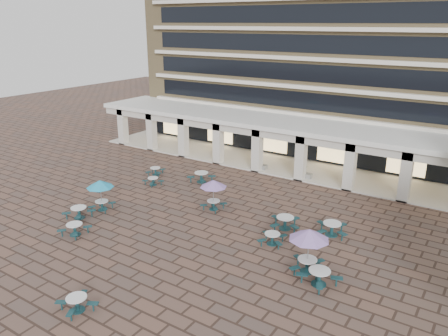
{
  "coord_description": "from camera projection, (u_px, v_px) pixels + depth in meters",
  "views": [
    {
      "loc": [
        16.05,
        -20.65,
        12.96
      ],
      "look_at": [
        0.5,
        3.0,
        3.41
      ],
      "focal_mm": 35.0,
      "sensor_mm": 36.0,
      "label": 1
    }
  ],
  "objects": [
    {
      "name": "ground",
      "position": [
        193.0,
        228.0,
        28.84
      ],
      "size": [
        120.0,
        120.0,
        0.0
      ],
      "primitive_type": "plane",
      "color": "brown",
      "rests_on": "ground"
    },
    {
      "name": "apartment_building",
      "position": [
        340.0,
        25.0,
        44.98
      ],
      "size": [
        40.0,
        15.5,
        25.2
      ],
      "color": "#9E8559",
      "rests_on": "ground"
    },
    {
      "name": "retail_arcade",
      "position": [
        291.0,
        137.0,
        39.6
      ],
      "size": [
        42.0,
        6.6,
        4.4
      ],
      "color": "white",
      "rests_on": "ground"
    },
    {
      "name": "picnic_table_0",
      "position": [
        75.0,
        228.0,
        27.74
      ],
      "size": [
        1.86,
        1.86,
        0.76
      ],
      "rotation": [
        0.0,
        0.0,
        0.14
      ],
      "color": "#163F43",
      "rests_on": "ground"
    },
    {
      "name": "picnic_table_2",
      "position": [
        77.0,
        302.0,
        20.45
      ],
      "size": [
        1.92,
        1.92,
        0.74
      ],
      "rotation": [
        0.0,
        0.0,
        -0.26
      ],
      "color": "#163F43",
      "rests_on": "ground"
    },
    {
      "name": "picnic_table_3",
      "position": [
        319.0,
        276.0,
        22.46
      ],
      "size": [
        2.31,
        2.31,
        0.85
      ],
      "rotation": [
        0.0,
        0.0,
        -0.39
      ],
      "color": "#163F43",
      "rests_on": "ground"
    },
    {
      "name": "picnic_table_4",
      "position": [
        100.0,
        185.0,
        30.94
      ],
      "size": [
        1.96,
        1.96,
        2.26
      ],
      "rotation": [
        0.0,
        0.0,
        0.32
      ],
      "color": "#163F43",
      "rests_on": "ground"
    },
    {
      "name": "picnic_table_5",
      "position": [
        79.0,
        212.0,
        30.11
      ],
      "size": [
        1.89,
        1.89,
        0.8
      ],
      "rotation": [
        0.0,
        0.0,
        0.07
      ],
      "color": "#163F43",
      "rests_on": "ground"
    },
    {
      "name": "picnic_table_6",
      "position": [
        213.0,
        185.0,
        31.02
      ],
      "size": [
        1.95,
        1.95,
        2.25
      ],
      "rotation": [
        0.0,
        0.0,
        -0.01
      ],
      "color": "#163F43",
      "rests_on": "ground"
    },
    {
      "name": "picnic_table_7",
      "position": [
        285.0,
        222.0,
        28.53
      ],
      "size": [
        2.34,
        2.34,
        0.86
      ],
      "rotation": [
        0.0,
        0.0,
        0.41
      ],
      "color": "#163F43",
      "rests_on": "ground"
    },
    {
      "name": "picnic_table_8",
      "position": [
        155.0,
        170.0,
        38.63
      ],
      "size": [
        1.82,
        1.82,
        0.67
      ],
      "rotation": [
        0.0,
        0.0,
        0.36
      ],
      "color": "#163F43",
      "rests_on": "ground"
    },
    {
      "name": "picnic_table_9",
      "position": [
        201.0,
        176.0,
        36.85
      ],
      "size": [
        2.07,
        2.07,
        0.87
      ],
      "rotation": [
        0.0,
        0.0,
        -0.1
      ],
      "color": "#163F43",
      "rests_on": "ground"
    },
    {
      "name": "picnic_table_10",
      "position": [
        272.0,
        238.0,
        26.58
      ],
      "size": [
        1.84,
        1.84,
        0.72
      ],
      "rotation": [
        0.0,
        0.0,
        0.21
      ],
      "color": "#163F43",
      "rests_on": "ground"
    },
    {
      "name": "picnic_table_11",
      "position": [
        309.0,
        236.0,
        23.08
      ],
      "size": [
        2.2,
        2.2,
        2.54
      ],
      "rotation": [
        0.0,
        0.0,
        0.25
      ],
      "color": "#163F43",
      "rests_on": "ground"
    },
    {
      "name": "picnic_table_12",
      "position": [
        153.0,
        181.0,
        36.23
      ],
      "size": [
        1.67,
        1.67,
        0.65
      ],
      "rotation": [
        0.0,
        0.0,
        -0.24
      ],
      "color": "#163F43",
      "rests_on": "ground"
    },
    {
      "name": "picnic_table_13",
      "position": [
        332.0,
        228.0,
        27.67
      ],
      "size": [
        2.32,
        2.32,
        0.86
      ],
      "rotation": [
        0.0,
        0.0,
        0.36
      ],
      "color": "#163F43",
      "rests_on": "ground"
    },
    {
      "name": "planter_left",
      "position": [
        259.0,
        165.0,
        40.04
      ],
      "size": [
        1.5,
        0.67,
        1.14
      ],
      "color": "gray",
      "rests_on": "ground"
    },
    {
      "name": "planter_right",
      "position": [
        304.0,
        172.0,
        37.71
      ],
      "size": [
        1.5,
        0.77,
        1.34
      ],
      "color": "gray",
      "rests_on": "ground"
    }
  ]
}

